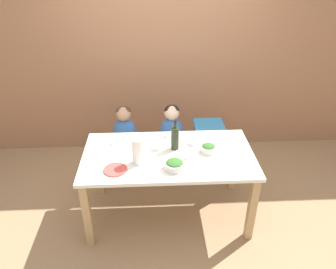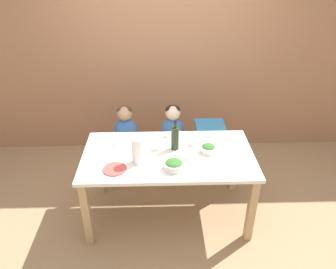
{
  "view_description": "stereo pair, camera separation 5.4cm",
  "coord_description": "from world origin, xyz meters",
  "px_view_note": "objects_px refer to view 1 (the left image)",
  "views": [
    {
      "loc": [
        -0.14,
        -2.64,
        2.51
      ],
      "look_at": [
        0.0,
        0.07,
        0.94
      ],
      "focal_mm": 35.0,
      "sensor_mm": 36.0,
      "label": 1
    },
    {
      "loc": [
        -0.08,
        -2.64,
        2.51
      ],
      "look_at": [
        0.0,
        0.07,
        0.94
      ],
      "focal_mm": 35.0,
      "sensor_mm": 36.0,
      "label": 2
    }
  ],
  "objects_px": {
    "wine_glass_far": "(163,136)",
    "salad_bowl_small": "(208,148)",
    "wine_glass_near": "(191,146)",
    "salad_bowl_large": "(174,165)",
    "wine_bottle": "(175,138)",
    "dinner_plate_back_left": "(121,142)",
    "chair_right_highchair": "(209,135)",
    "chair_far_center": "(172,147)",
    "person_child_center": "(172,124)",
    "dinner_plate_front_left": "(115,170)",
    "chair_far_left": "(126,149)",
    "person_child_left": "(124,125)",
    "paper_towel_roll": "(138,151)"
  },
  "relations": [
    {
      "from": "chair_far_left",
      "to": "dinner_plate_front_left",
      "type": "xyz_separation_m",
      "value": [
        -0.02,
        -0.94,
        0.38
      ]
    },
    {
      "from": "person_child_left",
      "to": "wine_glass_near",
      "type": "relative_size",
      "value": 2.76
    },
    {
      "from": "chair_far_left",
      "to": "salad_bowl_large",
      "type": "relative_size",
      "value": 2.52
    },
    {
      "from": "person_child_left",
      "to": "paper_towel_roll",
      "type": "bearing_deg",
      "value": -77.2
    },
    {
      "from": "chair_far_center",
      "to": "dinner_plate_back_left",
      "type": "xyz_separation_m",
      "value": [
        -0.55,
        -0.46,
        0.38
      ]
    },
    {
      "from": "wine_glass_far",
      "to": "salad_bowl_small",
      "type": "height_order",
      "value": "wine_glass_far"
    },
    {
      "from": "chair_far_left",
      "to": "chair_far_center",
      "type": "relative_size",
      "value": 1.0
    },
    {
      "from": "chair_right_highchair",
      "to": "person_child_left",
      "type": "bearing_deg",
      "value": 179.92
    },
    {
      "from": "paper_towel_roll",
      "to": "dinner_plate_front_left",
      "type": "height_order",
      "value": "paper_towel_roll"
    },
    {
      "from": "salad_bowl_small",
      "to": "dinner_plate_back_left",
      "type": "bearing_deg",
      "value": 165.5
    },
    {
      "from": "chair_right_highchair",
      "to": "salad_bowl_small",
      "type": "height_order",
      "value": "salad_bowl_small"
    },
    {
      "from": "wine_glass_near",
      "to": "dinner_plate_back_left",
      "type": "xyz_separation_m",
      "value": [
        -0.69,
        0.3,
        -0.12
      ]
    },
    {
      "from": "person_child_center",
      "to": "salad_bowl_small",
      "type": "height_order",
      "value": "person_child_center"
    },
    {
      "from": "wine_bottle",
      "to": "chair_far_center",
      "type": "bearing_deg",
      "value": 89.49
    },
    {
      "from": "chair_far_left",
      "to": "salad_bowl_small",
      "type": "bearing_deg",
      "value": -38.29
    },
    {
      "from": "person_child_center",
      "to": "salad_bowl_small",
      "type": "bearing_deg",
      "value": -65.23
    },
    {
      "from": "chair_far_left",
      "to": "person_child_left",
      "type": "height_order",
      "value": "person_child_left"
    },
    {
      "from": "wine_glass_far",
      "to": "salad_bowl_small",
      "type": "bearing_deg",
      "value": -13.22
    },
    {
      "from": "wine_glass_near",
      "to": "salad_bowl_large",
      "type": "height_order",
      "value": "wine_glass_near"
    },
    {
      "from": "chair_right_highchair",
      "to": "dinner_plate_back_left",
      "type": "relative_size",
      "value": 3.21
    },
    {
      "from": "chair_far_left",
      "to": "paper_towel_roll",
      "type": "height_order",
      "value": "paper_towel_roll"
    },
    {
      "from": "wine_bottle",
      "to": "wine_glass_near",
      "type": "relative_size",
      "value": 1.79
    },
    {
      "from": "person_child_center",
      "to": "salad_bowl_large",
      "type": "distance_m",
      "value": 0.95
    },
    {
      "from": "dinner_plate_back_left",
      "to": "person_child_center",
      "type": "bearing_deg",
      "value": 39.71
    },
    {
      "from": "chair_far_left",
      "to": "wine_glass_near",
      "type": "distance_m",
      "value": 1.14
    },
    {
      "from": "salad_bowl_small",
      "to": "dinner_plate_back_left",
      "type": "distance_m",
      "value": 0.9
    },
    {
      "from": "salad_bowl_small",
      "to": "chair_far_center",
      "type": "bearing_deg",
      "value": 114.82
    },
    {
      "from": "chair_far_left",
      "to": "dinner_plate_back_left",
      "type": "height_order",
      "value": "dinner_plate_back_left"
    },
    {
      "from": "wine_glass_near",
      "to": "dinner_plate_front_left",
      "type": "distance_m",
      "value": 0.73
    },
    {
      "from": "chair_far_center",
      "to": "paper_towel_roll",
      "type": "height_order",
      "value": "paper_towel_roll"
    },
    {
      "from": "chair_right_highchair",
      "to": "person_child_left",
      "type": "relative_size",
      "value": 1.42
    },
    {
      "from": "person_child_center",
      "to": "dinner_plate_front_left",
      "type": "height_order",
      "value": "person_child_center"
    },
    {
      "from": "chair_far_center",
      "to": "dinner_plate_front_left",
      "type": "distance_m",
      "value": 1.16
    },
    {
      "from": "wine_glass_near",
      "to": "wine_glass_far",
      "type": "relative_size",
      "value": 1.0
    },
    {
      "from": "wine_glass_near",
      "to": "dinner_plate_front_left",
      "type": "height_order",
      "value": "wine_glass_near"
    },
    {
      "from": "salad_bowl_small",
      "to": "dinner_plate_front_left",
      "type": "distance_m",
      "value": 0.92
    },
    {
      "from": "person_child_left",
      "to": "dinner_plate_front_left",
      "type": "height_order",
      "value": "person_child_left"
    },
    {
      "from": "person_child_left",
      "to": "paper_towel_roll",
      "type": "distance_m",
      "value": 0.87
    },
    {
      "from": "chair_right_highchair",
      "to": "salad_bowl_large",
      "type": "distance_m",
      "value": 1.09
    },
    {
      "from": "person_child_center",
      "to": "dinner_plate_back_left",
      "type": "bearing_deg",
      "value": -140.29
    },
    {
      "from": "wine_glass_far",
      "to": "person_child_center",
      "type": "bearing_deg",
      "value": 77.92
    },
    {
      "from": "salad_bowl_large",
      "to": "chair_right_highchair",
      "type": "bearing_deg",
      "value": 63.31
    },
    {
      "from": "salad_bowl_small",
      "to": "person_child_center",
      "type": "bearing_deg",
      "value": 114.77
    },
    {
      "from": "chair_far_center",
      "to": "person_child_left",
      "type": "xyz_separation_m",
      "value": [
        -0.55,
        0.0,
        0.32
      ]
    },
    {
      "from": "chair_far_center",
      "to": "chair_right_highchair",
      "type": "height_order",
      "value": "chair_right_highchair"
    },
    {
      "from": "wine_bottle",
      "to": "paper_towel_roll",
      "type": "bearing_deg",
      "value": -147.73
    },
    {
      "from": "salad_bowl_large",
      "to": "dinner_plate_back_left",
      "type": "height_order",
      "value": "salad_bowl_large"
    },
    {
      "from": "person_child_center",
      "to": "paper_towel_roll",
      "type": "xyz_separation_m",
      "value": [
        -0.36,
        -0.83,
        0.18
      ]
    },
    {
      "from": "salad_bowl_large",
      "to": "chair_far_left",
      "type": "bearing_deg",
      "value": 118.72
    },
    {
      "from": "wine_bottle",
      "to": "chair_right_highchair",
      "type": "bearing_deg",
      "value": 53.58
    }
  ]
}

